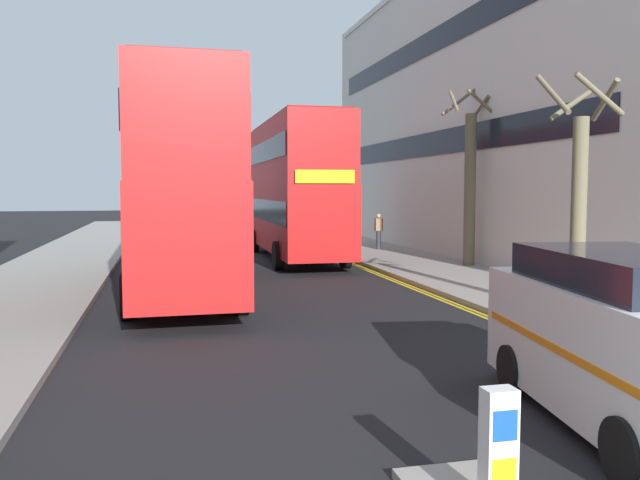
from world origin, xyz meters
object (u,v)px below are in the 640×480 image
keep_left_bollard (498,458)px  double_decker_bus_away (179,184)px  double_decker_bus_oncoming (295,186)px  pedestrian_far (379,231)px  taxi_minivan (638,343)px

keep_left_bollard → double_decker_bus_away: (-2.31, 13.25, 2.42)m
double_decker_bus_away → double_decker_bus_oncoming: (4.80, 7.99, 0.00)m
keep_left_bollard → pedestrian_far: (6.81, 23.35, 0.38)m
keep_left_bollard → double_decker_bus_away: 13.67m
keep_left_bollard → double_decker_bus_oncoming: 21.53m
pedestrian_far → double_decker_bus_oncoming: bearing=-154.1°
double_decker_bus_oncoming → taxi_minivan: (0.21, -19.63, -1.96)m
double_decker_bus_away → taxi_minivan: bearing=-66.7°
keep_left_bollard → taxi_minivan: taxi_minivan is taller
double_decker_bus_oncoming → taxi_minivan: bearing=-89.4°
taxi_minivan → pedestrian_far: (4.11, 21.73, -0.08)m
keep_left_bollard → double_decker_bus_away: double_decker_bus_away is taller
double_decker_bus_away → double_decker_bus_oncoming: bearing=59.0°
keep_left_bollard → double_decker_bus_oncoming: double_decker_bus_oncoming is taller
double_decker_bus_away → double_decker_bus_oncoming: size_ratio=1.00×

